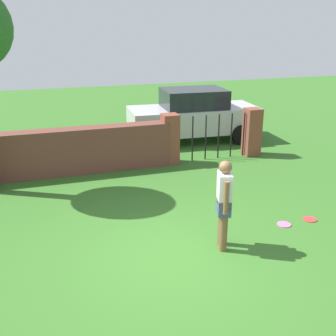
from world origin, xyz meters
name	(u,v)px	position (x,y,z in m)	size (l,w,h in m)	color
ground_plane	(172,258)	(0.00, 0.00, 0.00)	(40.00, 40.00, 0.00)	#336623
brick_wall	(58,152)	(-1.50, 4.81, 0.60)	(5.88, 0.50, 1.20)	brown
person	(224,201)	(0.96, 0.09, 0.90)	(0.32, 0.52, 1.62)	brown
fence_gate	(212,135)	(2.82, 4.81, 0.70)	(2.99, 0.44, 1.40)	brown
car	(193,115)	(3.02, 6.84, 0.86)	(4.30, 2.12, 1.72)	#B7B7BC
frisbee_pink	(284,224)	(2.50, 0.49, 0.01)	(0.27, 0.27, 0.02)	pink
frisbee_red	(310,219)	(3.12, 0.52, 0.01)	(0.27, 0.27, 0.02)	red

